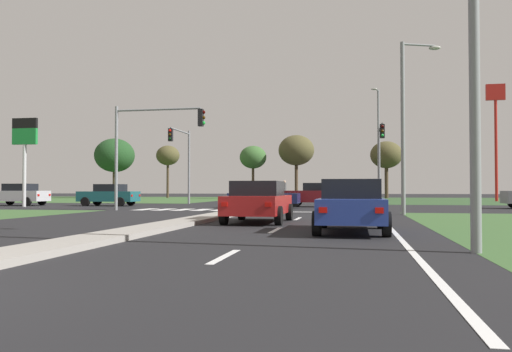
{
  "coord_description": "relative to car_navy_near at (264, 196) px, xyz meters",
  "views": [
    {
      "loc": [
        5.79,
        -4.19,
        1.2
      ],
      "look_at": [
        -1.29,
        32.86,
        2.15
      ],
      "focal_mm": 36.51,
      "sensor_mm": 36.0,
      "label": 1
    }
  ],
  "objects": [
    {
      "name": "fastfood_pole_sign",
      "position": [
        19.38,
        22.71,
        7.73
      ],
      "size": [
        1.8,
        0.4,
        11.63
      ],
      "color": "red",
      "rests_on": "ground"
    },
    {
      "name": "lane_dash_third",
      "position": [
        3.37,
        -11.24,
        -0.75
      ],
      "size": [
        0.14,
        2.0,
        0.01
      ],
      "primitive_type": "cube",
      "color": "silver",
      "rests_on": "ground"
    },
    {
      "name": "ground_plane",
      "position": [
        -0.13,
        1.97,
        -0.76
      ],
      "size": [
        200.0,
        200.0,
        0.0
      ],
      "primitive_type": "plane",
      "color": "black"
    },
    {
      "name": "traffic_signal_near_left",
      "position": [
        -5.83,
        -4.63,
        3.36
      ],
      "size": [
        5.36,
        0.32,
        5.94
      ],
      "color": "gray",
      "rests_on": "ground"
    },
    {
      "name": "street_lamp_third",
      "position": [
        7.85,
        19.06,
        5.18
      ],
      "size": [
        0.82,
        1.87,
        10.81
      ],
      "color": "gray",
      "rests_on": "ground"
    },
    {
      "name": "crosswalk_bar_fourth",
      "position": [
        -3.08,
        -3.23,
        -0.75
      ],
      "size": [
        0.7,
        2.8,
        0.01
      ],
      "primitive_type": "cube",
      "color": "silver",
      "rests_on": "ground"
    },
    {
      "name": "lane_dash_near",
      "position": [
        3.37,
        -23.24,
        -0.75
      ],
      "size": [
        0.14,
        2.0,
        0.01
      ],
      "primitive_type": "cube",
      "color": "silver",
      "rests_on": "ground"
    },
    {
      "name": "crosswalk_bar_near",
      "position": [
        -6.53,
        -3.23,
        -0.75
      ],
      "size": [
        0.7,
        2.8,
        0.01
      ],
      "primitive_type": "cube",
      "color": "silver",
      "rests_on": "ground"
    },
    {
      "name": "treeline_fifth",
      "position": [
        9.73,
        38.52,
        4.94
      ],
      "size": [
        4.2,
        4.2,
        7.54
      ],
      "color": "#423323",
      "rests_on": "ground"
    },
    {
      "name": "crosswalk_bar_fifth",
      "position": [
        -1.93,
        -3.23,
        -0.75
      ],
      "size": [
        0.7,
        2.8,
        0.01
      ],
      "primitive_type": "cube",
      "color": "silver",
      "rests_on": "ground"
    },
    {
      "name": "stop_bar_near",
      "position": [
        3.67,
        -5.03,
        -0.75
      ],
      "size": [
        6.4,
        0.5,
        0.01
      ],
      "primitive_type": "cube",
      "color": "silver",
      "rests_on": "ground"
    },
    {
      "name": "street_lamp_second",
      "position": [
        8.06,
        -6.76,
        3.85
      ],
      "size": [
        1.94,
        0.84,
        8.2
      ],
      "color": "gray",
      "rests_on": "ground"
    },
    {
      "name": "median_island_far",
      "position": [
        -0.13,
        26.97,
        -0.69
      ],
      "size": [
        1.2,
        36.0,
        0.14
      ],
      "primitive_type": "cube",
      "color": "gray",
      "rests_on": "ground"
    },
    {
      "name": "median_island_near",
      "position": [
        -0.13,
        -17.03,
        -0.69
      ],
      "size": [
        1.2,
        22.0,
        0.14
      ],
      "primitive_type": "cube",
      "color": "gray",
      "rests_on": "ground"
    },
    {
      "name": "car_maroon_eighth",
      "position": [
        3.08,
        3.21,
        0.07
      ],
      "size": [
        4.28,
        1.98,
        1.62
      ],
      "rotation": [
        0.0,
        0.0,
        1.57
      ],
      "color": "maroon",
      "rests_on": "ground"
    },
    {
      "name": "car_silver_sixth",
      "position": [
        -18.68,
        2.08,
        0.06
      ],
      "size": [
        4.21,
        2.04,
        1.6
      ],
      "rotation": [
        0.0,
        0.0,
        1.57
      ],
      "color": "#B7B7BC",
      "rests_on": "ground"
    },
    {
      "name": "treeline_third",
      "position": [
        -7.24,
        33.31,
        4.51
      ],
      "size": [
        3.45,
        3.45,
        6.78
      ],
      "color": "#423323",
      "rests_on": "ground"
    },
    {
      "name": "pedestrian_at_median",
      "position": [
        -0.32,
        12.19,
        0.49
      ],
      "size": [
        0.34,
        0.34,
        1.82
      ],
      "rotation": [
        0.0,
        0.0,
        6.27
      ],
      "color": "#232833",
      "rests_on": "median_island_far"
    },
    {
      "name": "treeline_near",
      "position": [
        -26.38,
        33.29,
        5.0
      ],
      "size": [
        5.37,
        5.37,
        8.06
      ],
      "color": "#423323",
      "rests_on": "ground"
    },
    {
      "name": "car_black_seventh",
      "position": [
        -2.45,
        11.05,
        0.02
      ],
      "size": [
        2.08,
        4.28,
        1.51
      ],
      "rotation": [
        0.0,
        0.0,
        3.14
      ],
      "color": "black",
      "rests_on": "ground"
    },
    {
      "name": "car_blue_third",
      "position": [
        5.56,
        -17.39,
        -0.0
      ],
      "size": [
        1.97,
        4.44,
        1.47
      ],
      "color": "navy",
      "rests_on": "ground"
    },
    {
      "name": "crosswalk_bar_third",
      "position": [
        -4.23,
        -3.23,
        -0.75
      ],
      "size": [
        0.7,
        2.8,
        0.01
      ],
      "primitive_type": "cube",
      "color": "silver",
      "rests_on": "ground"
    },
    {
      "name": "car_red_fifth",
      "position": [
        2.22,
        -13.74,
        0.01
      ],
      "size": [
        2.09,
        4.45,
        1.49
      ],
      "color": "#A31919",
      "rests_on": "ground"
    },
    {
      "name": "lane_dash_second",
      "position": [
        3.37,
        -17.24,
        -0.75
      ],
      "size": [
        0.14,
        2.0,
        0.01
      ],
      "primitive_type": "cube",
      "color": "silver",
      "rests_on": "ground"
    },
    {
      "name": "grass_verge_far_left",
      "position": [
        -25.63,
        26.47,
        -0.75
      ],
      "size": [
        35.0,
        35.0,
        0.01
      ],
      "primitive_type": "cube",
      "color": "#385B2D",
      "rests_on": "ground"
    },
    {
      "name": "edge_line_right",
      "position": [
        6.72,
        -16.03,
        -0.75
      ],
      "size": [
        0.14,
        24.0,
        0.01
      ],
      "primitive_type": "cube",
      "color": "silver",
      "rests_on": "ground"
    },
    {
      "name": "treeline_fourth",
      "position": [
        -1.66,
        33.33,
        5.34
      ],
      "size": [
        4.52,
        4.52,
        8.05
      ],
      "color": "#423323",
      "rests_on": "ground"
    },
    {
      "name": "treeline_second",
      "position": [
        -19.72,
        35.8,
        5.03
      ],
      "size": [
        3.2,
        3.2,
        7.21
      ],
      "color": "#423323",
      "rests_on": "ground"
    },
    {
      "name": "crosswalk_bar_second",
      "position": [
        -5.38,
        -3.23,
        -0.75
      ],
      "size": [
        0.7,
        2.8,
        0.01
      ],
      "primitive_type": "cube",
      "color": "silver",
      "rests_on": "ground"
    },
    {
      "name": "fuel_price_totem",
      "position": [
        -16.48,
        -0.44,
        3.67
      ],
      "size": [
        1.8,
        0.24,
        6.05
      ],
      "color": "silver",
      "rests_on": "ground"
    },
    {
      "name": "traffic_signal_far_left",
      "position": [
        -7.73,
        6.94,
        3.35
      ],
      "size": [
        0.32,
        4.7,
        5.99
      ],
      "color": "gray",
      "rests_on": "ground"
    },
    {
      "name": "car_teal_fourth",
      "position": [
        -11.71,
        2.45,
        0.04
      ],
      "size": [
        4.18,
        1.96,
        1.56
      ],
      "rotation": [
        0.0,
        0.0,
        1.57
      ],
      "color": "#19565B",
      "rests_on": "ground"
    },
    {
      "name": "traffic_signal_far_right",
      "position": [
        7.47,
        6.73,
        3.32
      ],
      "size": [
        0.32,
        5.19,
        5.89
      ],
      "color": "gray",
      "rests_on": "ground"
    },
    {
      "name": "car_navy_near",
      "position": [
        0.0,
        0.0,
        0.0
      ],
      "size": [
        4.41,
        2.1,
        1.47
      ],
      "rotation": [
        0.0,
        0.0,
        -1.57
      ],
      "color": "#161E47",
      "rests_on": "ground"
    }
  ]
}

